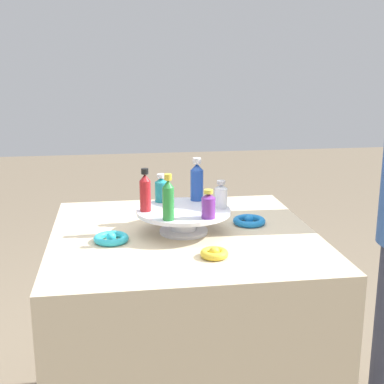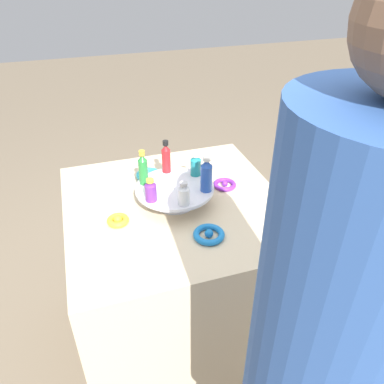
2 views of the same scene
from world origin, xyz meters
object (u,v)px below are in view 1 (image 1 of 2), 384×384
object	(u,v)px
bottle_teal	(161,189)
bottle_red	(145,192)
ribbon_bow_blue	(249,221)
ribbon_bow_purple	(160,211)
bottle_purple	(208,205)
display_stand	(184,216)
ribbon_bow_gold	(214,253)
bottle_green	(168,199)
bottle_blue	(197,181)
bottle_clear	(221,195)
ribbon_bow_teal	(111,238)

from	to	relation	value
bottle_teal	bottle_red	xyz separation A→B (m)	(-0.06, -0.11, 0.02)
ribbon_bow_blue	ribbon_bow_purple	bearing A→B (deg)	148.66
bottle_teal	bottle_purple	distance (m)	0.24
display_stand	ribbon_bow_gold	world-z (taller)	display_stand
bottle_green	bottle_blue	bearing A→B (deg)	60.51
bottle_clear	ribbon_bow_teal	distance (m)	0.37
bottle_blue	ribbon_bow_purple	xyz separation A→B (m)	(-0.12, 0.13, -0.14)
ribbon_bow_gold	ribbon_bow_teal	xyz separation A→B (m)	(-0.29, 0.18, -0.00)
bottle_teal	ribbon_bow_blue	size ratio (longest dim) A/B	0.86
bottle_green	bottle_purple	size ratio (longest dim) A/B	1.59
bottle_clear	bottle_blue	xyz separation A→B (m)	(-0.06, 0.10, 0.03)
bottle_purple	bottle_clear	world-z (taller)	bottle_clear
display_stand	ribbon_bow_blue	bearing A→B (deg)	13.66
bottle_red	bottle_purple	bearing A→B (deg)	-29.49
bottle_green	bottle_red	bearing A→B (deg)	120.51
bottle_purple	ribbon_bow_purple	size ratio (longest dim) A/B	0.92
ribbon_bow_blue	ribbon_bow_purple	size ratio (longest dim) A/B	1.15
bottle_teal	bottle_red	world-z (taller)	bottle_red
bottle_red	display_stand	bearing A→B (deg)	0.51
bottle_blue	ribbon_bow_blue	bearing A→B (deg)	-15.98
bottle_teal	ribbon_bow_gold	size ratio (longest dim) A/B	1.18
ribbon_bow_gold	ribbon_bow_teal	world-z (taller)	ribbon_bow_gold
ribbon_bow_gold	ribbon_bow_blue	size ratio (longest dim) A/B	0.73
bottle_purple	ribbon_bow_teal	xyz separation A→B (m)	(-0.29, 0.05, -0.11)
bottle_purple	ribbon_bow_gold	distance (m)	0.17
display_stand	bottle_green	size ratio (longest dim) A/B	2.16
display_stand	bottle_clear	world-z (taller)	bottle_clear
bottle_teal	bottle_blue	bearing A→B (deg)	0.51
bottle_purple	bottle_clear	bearing A→B (deg)	60.51
ribbon_bow_teal	bottle_purple	bearing A→B (deg)	-9.33
display_stand	bottle_blue	distance (m)	0.15
display_stand	bottle_clear	size ratio (longest dim) A/B	3.34
bottle_red	ribbon_bow_blue	size ratio (longest dim) A/B	1.24
bottle_purple	display_stand	bearing A→B (deg)	120.51
bottle_green	bottle_blue	distance (m)	0.24
bottle_purple	bottle_teal	bearing A→B (deg)	120.51
bottle_green	ribbon_bow_blue	xyz separation A→B (m)	(0.29, 0.16, -0.13)
ribbon_bow_blue	bottle_purple	bearing A→B (deg)	-136.62
display_stand	bottle_green	world-z (taller)	bottle_green
bottle_red	ribbon_bow_teal	size ratio (longest dim) A/B	1.27
display_stand	bottle_clear	bearing A→B (deg)	0.51
bottle_green	bottle_clear	bearing A→B (deg)	30.51
bottle_clear	bottle_blue	world-z (taller)	bottle_blue
display_stand	bottle_blue	size ratio (longest dim) A/B	2.08
bottle_purple	ribbon_bow_gold	bearing A→B (deg)	-92.37
bottle_blue	bottle_purple	bearing A→B (deg)	-89.49
bottle_blue	ribbon_bow_teal	size ratio (longest dim) A/B	1.35
ribbon_bow_teal	ribbon_bow_purple	bearing A→B (deg)	58.66
bottle_purple	ribbon_bow_gold	xyz separation A→B (m)	(-0.01, -0.13, -0.11)
bottle_clear	ribbon_bow_blue	xyz separation A→B (m)	(0.11, 0.06, -0.11)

